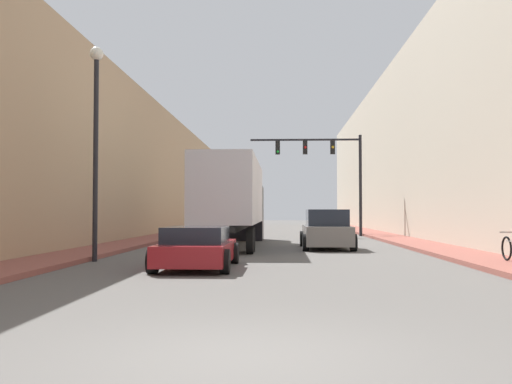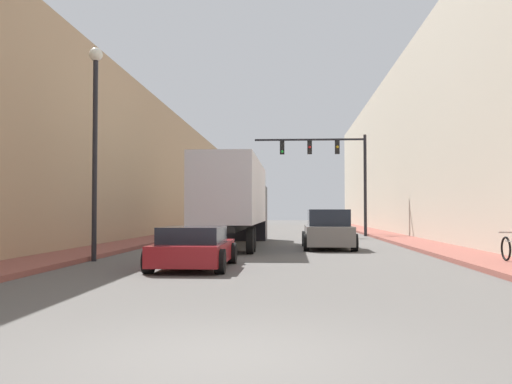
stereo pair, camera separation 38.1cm
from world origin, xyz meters
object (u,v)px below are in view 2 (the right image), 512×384
at_px(traffic_signal_gantry, 335,163).
at_px(suv_car, 328,230).
at_px(sedan_car, 194,248).
at_px(street_lamp, 95,124).
at_px(semi_truck, 236,199).

bearing_deg(traffic_signal_gantry, suv_car, -95.73).
bearing_deg(suv_car, sedan_car, -116.48).
bearing_deg(traffic_signal_gantry, sedan_car, -104.59).
relative_size(traffic_signal_gantry, street_lamp, 1.06).
distance_m(semi_truck, street_lamp, 9.73).
bearing_deg(suv_car, semi_truck, 153.89).
height_order(sedan_car, street_lamp, street_lamp).
height_order(semi_truck, sedan_car, semi_truck).
height_order(semi_truck, street_lamp, street_lamp).
xyz_separation_m(semi_truck, street_lamp, (-3.73, -8.70, 2.23)).
height_order(suv_car, traffic_signal_gantry, traffic_signal_gantry).
distance_m(semi_truck, sedan_car, 10.85).
relative_size(sedan_car, street_lamp, 0.62).
distance_m(sedan_car, traffic_signal_gantry, 22.69).
distance_m(sedan_car, suv_car, 9.69).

